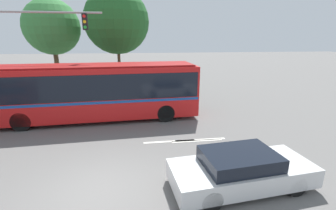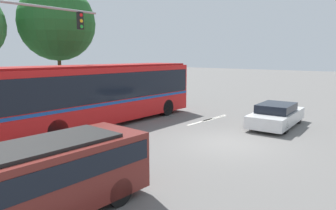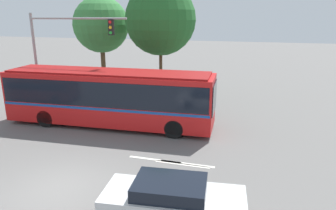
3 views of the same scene
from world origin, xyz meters
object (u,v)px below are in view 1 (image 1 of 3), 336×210
Objects in this scene: traffic_light_pole at (20,44)px; city_bus at (92,89)px; street_tree_left at (52,27)px; street_tree_centre at (117,21)px; sedan_foreground at (241,170)px.

city_bus is at bearing -18.60° from traffic_light_pole.
traffic_light_pole is 6.12m from street_tree_left.
city_bus is 4.93m from traffic_light_pole.
street_tree_left is at bearing 91.00° from traffic_light_pole.
street_tree_left is 5.36m from street_tree_centre.
street_tree_left reaches higher than sedan_foreground.
street_tree_centre reaches higher than street_tree_left.
street_tree_left is (-0.11, 6.01, 1.15)m from traffic_light_pole.
traffic_light_pole is 0.78× the size of street_tree_centre.
city_bus is at bearing 122.82° from sedan_foreground.
street_tree_centre reaches higher than traffic_light_pole.
city_bus reaches higher than sedan_foreground.
city_bus is 7.71m from street_tree_centre.
traffic_light_pole is at bearing -135.38° from street_tree_centre.
street_tree_left is at bearing 170.01° from street_tree_centre.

